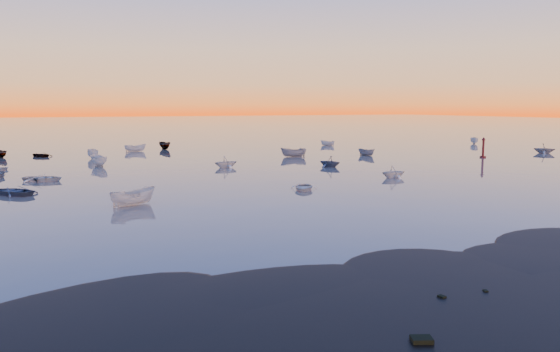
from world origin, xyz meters
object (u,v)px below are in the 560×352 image
boat_near_left (43,181)px  boat_near_right (330,167)px  channel_marker (483,149)px  boat_near_center (133,205)px

boat_near_left → boat_near_right: bearing=-63.3°
boat_near_right → boat_near_left: bearing=-29.8°
boat_near_left → channel_marker: (63.40, 0.35, 1.31)m
boat_near_left → boat_near_center: boat_near_center is taller
boat_near_left → boat_near_right: (34.97, -1.02, 0.00)m
boat_near_left → channel_marker: channel_marker is taller
boat_near_center → boat_near_right: boat_near_center is taller
boat_near_center → channel_marker: channel_marker is taller
boat_near_right → channel_marker: (28.43, 1.37, 1.31)m
boat_near_right → channel_marker: bearing=154.6°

